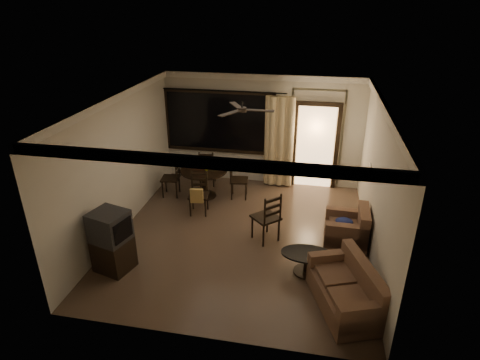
% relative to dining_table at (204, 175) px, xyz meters
% --- Properties ---
extents(ground, '(5.50, 5.50, 0.00)m').
position_rel_dining_table_xyz_m(ground, '(1.23, -1.61, -0.56)').
color(ground, '#7F6651').
rests_on(ground, ground).
extents(room_shell, '(5.50, 6.70, 5.50)m').
position_rel_dining_table_xyz_m(room_shell, '(1.82, 0.16, 1.27)').
color(room_shell, beige).
rests_on(room_shell, ground).
extents(dining_table, '(1.13, 1.13, 0.93)m').
position_rel_dining_table_xyz_m(dining_table, '(0.00, 0.00, 0.00)').
color(dining_table, black).
rests_on(dining_table, ground).
extents(dining_chair_west, '(0.47, 0.47, 0.95)m').
position_rel_dining_table_xyz_m(dining_chair_west, '(-0.81, -0.11, -0.28)').
color(dining_chair_west, black).
rests_on(dining_chair_west, ground).
extents(dining_chair_east, '(0.47, 0.47, 0.95)m').
position_rel_dining_table_xyz_m(dining_chair_east, '(0.83, 0.10, -0.28)').
color(dining_chair_east, black).
rests_on(dining_chair_east, ground).
extents(dining_chair_south, '(0.47, 0.52, 0.95)m').
position_rel_dining_table_xyz_m(dining_chair_south, '(0.11, -0.85, -0.25)').
color(dining_chair_south, black).
rests_on(dining_chair_south, ground).
extents(dining_chair_north, '(0.47, 0.47, 0.95)m').
position_rel_dining_table_xyz_m(dining_chair_north, '(-0.10, 0.67, -0.28)').
color(dining_chair_north, black).
rests_on(dining_chair_north, ground).
extents(tv_cabinet, '(0.72, 0.68, 1.15)m').
position_rel_dining_table_xyz_m(tv_cabinet, '(-0.82, -3.09, 0.02)').
color(tv_cabinet, black).
rests_on(tv_cabinet, ground).
extents(sofa, '(1.21, 1.61, 0.77)m').
position_rel_dining_table_xyz_m(sofa, '(3.24, -3.32, -0.25)').
color(sofa, '#3F241D').
rests_on(sofa, ground).
extents(armchair, '(0.82, 0.82, 0.80)m').
position_rel_dining_table_xyz_m(armchair, '(3.33, -1.54, -0.23)').
color(armchair, '#3F241D').
rests_on(armchair, ground).
extents(coffee_table, '(0.93, 0.56, 0.41)m').
position_rel_dining_table_xyz_m(coffee_table, '(2.58, -2.56, -0.29)').
color(coffee_table, black).
rests_on(coffee_table, ground).
extents(side_chair, '(0.66, 0.66, 1.06)m').
position_rel_dining_table_xyz_m(side_chair, '(1.73, -1.64, -0.24)').
color(side_chair, black).
rests_on(side_chair, ground).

